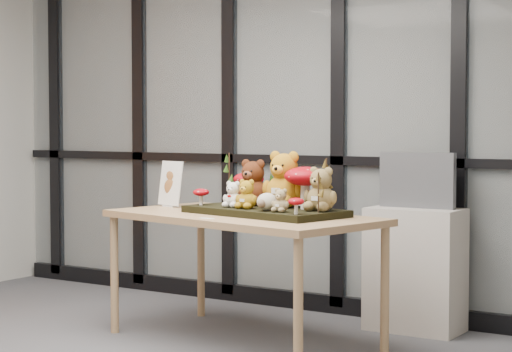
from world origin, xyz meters
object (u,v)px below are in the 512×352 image
Objects in this scene: bear_white_bow at (233,193)px; monitor at (417,180)px; display_table at (243,225)px; diorama_tray at (265,211)px; bear_brown_medium at (253,180)px; sign_holder at (170,186)px; bear_tan_back at (321,187)px; plush_cream_hedgehog at (267,201)px; mushroom_back_left at (249,186)px; mushroom_back_right at (305,186)px; bear_pooh_yellow at (284,176)px; bear_beige_small at (281,199)px; cabinet at (415,269)px; mushroom_front_left at (201,196)px; mushroom_front_right at (296,205)px; bear_small_yellow at (247,192)px.

monitor is (0.75, 0.94, 0.05)m from bear_white_bow.
bear_white_bow is at bearing -120.57° from display_table.
diorama_tray is at bearing 35.98° from bear_white_bow.
sign_holder is (-0.63, 0.00, -0.06)m from bear_brown_medium.
bear_brown_medium is at bearing 179.47° from bear_tan_back.
mushroom_back_left is (-0.38, 0.39, 0.05)m from plush_cream_hedgehog.
bear_brown_medium is at bearing 13.39° from sign_holder.
monitor is at bearing 66.87° from mushroom_back_right.
bear_brown_medium is 0.54m from bear_tan_back.
bear_pooh_yellow is 0.36m from bear_beige_small.
mushroom_back_right reaches higher than bear_beige_small.
cabinet is (0.74, 0.72, -0.57)m from bear_brown_medium.
mushroom_front_left is (-0.66, -0.10, -0.08)m from mushroom_back_right.
display_table is 3.61× the size of monitor.
bear_pooh_yellow is at bearing 113.09° from plush_cream_hedgehog.
cabinet is (0.72, 0.88, -0.32)m from display_table.
sign_holder reaches higher than cabinet.
bear_pooh_yellow reaches higher than mushroom_front_left.
plush_cream_hedgehog is 0.39× the size of sign_holder.
mushroom_back_left is (-0.10, 0.11, -0.05)m from bear_brown_medium.
bear_white_bow is at bearing -128.86° from monitor.
mushroom_front_left is (-0.26, -0.17, -0.10)m from bear_brown_medium.
monitor is at bearing 63.17° from bear_white_bow.
bear_pooh_yellow is at bearing 19.31° from mushroom_front_left.
bear_brown_medium is 1.05m from monitor.
cabinet is at bearing 35.78° from mushroom_back_left.
mushroom_back_right is 0.33m from mushroom_front_right.
bear_tan_back is at bearing 12.81° from diorama_tray.
bear_pooh_yellow is 1.93× the size of bear_small_yellow.
bear_brown_medium is at bearing 153.24° from bear_beige_small.
bear_white_bow is (-0.04, -0.04, 0.19)m from display_table.
bear_brown_medium is 1.13× the size of mushroom_back_right.
bear_tan_back is at bearing 44.38° from plush_cream_hedgehog.
mushroom_back_right is at bearing 8.96° from mushroom_front_left.
mushroom_back_right is at bearing -113.13° from monitor.
sign_holder is at bearing 174.05° from bear_white_bow.
mushroom_back_left is at bearing 133.67° from bear_small_yellow.
mushroom_front_right is (-0.02, -0.24, -0.09)m from bear_tan_back.
bear_small_yellow is 0.12m from bear_white_bow.
bear_brown_medium is (-0.16, 0.12, 0.17)m from diorama_tray.
mushroom_back_right is at bearing -113.61° from cabinet.
plush_cream_hedgehog is at bearing -33.53° from bear_brown_medium.
display_table is 6.59× the size of mushroom_back_right.
display_table is 2.30× the size of cabinet.
bear_white_bow is at bearing -159.45° from bear_tan_back.
bear_brown_medium is 0.62× the size of monitor.
sign_holder is at bearing -168.72° from mushroom_back_left.
mushroom_back_right is 2.45× the size of mushroom_front_left.
bear_small_yellow is at bearing -105.46° from bear_pooh_yellow.
cabinet is at bearing 87.71° from bear_tan_back.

